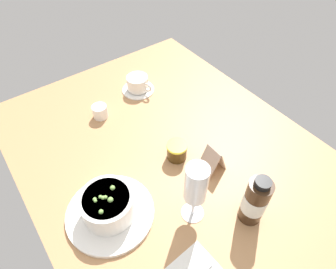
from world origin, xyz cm
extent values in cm
cube|color=#B27F51|center=(0.00, 0.00, -1.50)|extent=(110.00, 84.00, 3.00)
cylinder|color=white|center=(7.72, -24.90, 0.60)|extent=(22.82, 22.82, 1.20)
cylinder|color=white|center=(7.72, -24.90, 4.77)|extent=(13.43, 13.43, 7.14)
cylinder|color=beige|center=(7.72, -24.90, 7.54)|extent=(11.55, 11.55, 1.60)
sphere|color=#79AA50|center=(10.45, -27.56, 8.44)|extent=(1.16, 1.16, 1.16)
sphere|color=#79AA50|center=(7.12, -27.31, 8.44)|extent=(0.82, 0.82, 0.82)
sphere|color=#79AA50|center=(7.43, -25.45, 8.44)|extent=(1.03, 1.03, 1.03)
sphere|color=#79AA50|center=(6.37, -22.27, 8.44)|extent=(1.27, 1.27, 1.27)
sphere|color=#79AA50|center=(6.84, -25.85, 8.44)|extent=(0.91, 0.91, 0.91)
sphere|color=#79AA50|center=(8.98, -24.30, 8.44)|extent=(1.40, 1.40, 1.40)
sphere|color=#79AA50|center=(6.64, -27.26, 8.44)|extent=(0.98, 0.98, 0.98)
sphere|color=#79AA50|center=(7.68, -24.93, 8.44)|extent=(0.99, 0.99, 0.99)
cube|color=silver|center=(32.13, -13.99, 0.55)|extent=(2.41, 3.73, 0.40)
cylinder|color=white|center=(-31.36, 8.48, 0.45)|extent=(12.07, 12.07, 0.90)
cylinder|color=white|center=(-31.36, 8.48, 3.46)|extent=(7.93, 7.93, 5.11)
cylinder|color=#351A0D|center=(-31.36, 8.48, 5.51)|extent=(6.74, 6.74, 1.00)
torus|color=white|center=(-26.56, 9.76, 3.71)|extent=(3.68, 1.70, 3.60)
cylinder|color=white|center=(-26.81, -9.66, 2.29)|extent=(5.09, 5.09, 4.57)
cone|color=white|center=(-24.54, -9.36, 4.02)|extent=(2.59, 2.08, 2.38)
cylinder|color=white|center=(20.08, -7.46, 0.20)|extent=(6.00, 6.00, 0.40)
cylinder|color=white|center=(20.08, -7.46, 4.34)|extent=(0.80, 0.80, 7.88)
cylinder|color=white|center=(20.08, -7.46, 13.81)|extent=(5.50, 5.50, 11.05)
cylinder|color=#F0EEBF|center=(20.08, -7.46, 12.15)|extent=(4.51, 4.51, 6.63)
cylinder|color=#452E11|center=(2.87, 0.58, 2.39)|extent=(5.94, 5.94, 4.78)
cylinder|color=yellow|center=(2.87, 0.58, 5.18)|extent=(6.24, 6.24, 0.80)
cylinder|color=#382314|center=(29.44, 3.78, 7.29)|extent=(5.83, 5.83, 14.58)
cylinder|color=silver|center=(29.44, 3.78, 7.00)|extent=(5.94, 5.94, 5.54)
cylinder|color=black|center=(29.44, 3.78, 15.36)|extent=(3.79, 3.79, 1.55)
cube|color=tan|center=(12.38, 7.78, 4.27)|extent=(5.45, 3.64, 8.69)
cube|color=tan|center=(12.38, 4.51, 4.27)|extent=(5.45, 3.64, 8.69)
camera|label=1|loc=(45.51, -34.20, 69.83)|focal=31.03mm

